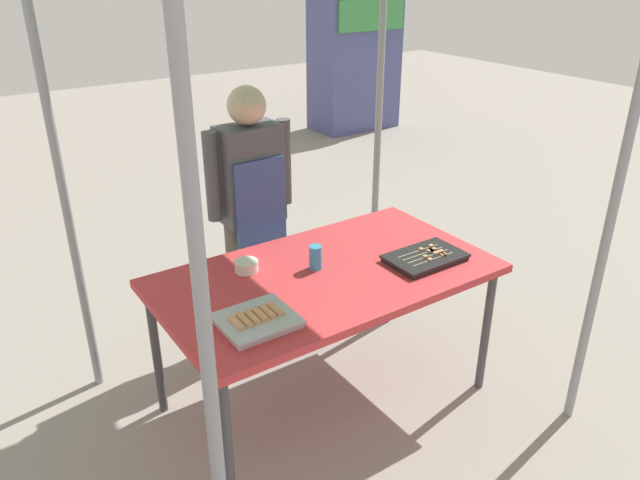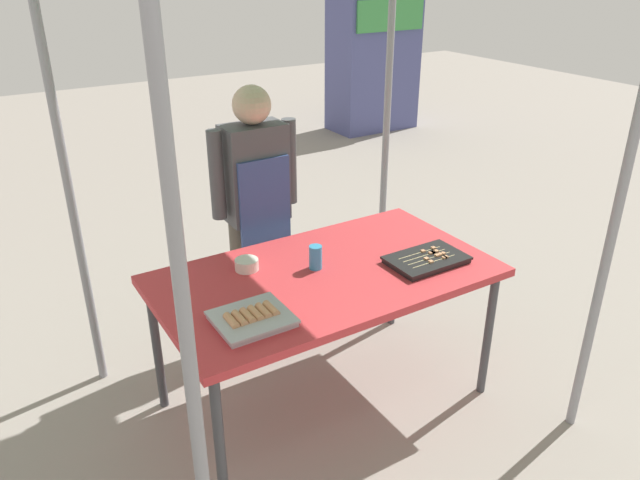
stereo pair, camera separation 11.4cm
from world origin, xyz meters
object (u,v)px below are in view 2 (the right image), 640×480
object	(u,v)px
condiment_bowl	(247,264)
neighbor_stall_left	(373,58)
vendor_woman	(256,198)
tray_grilled_sausages	(252,318)
stall_table	(325,282)
tray_meat_skewers	(427,260)
drink_cup_near_edge	(316,257)

from	to	relation	value
condiment_bowl	neighbor_stall_left	size ratio (longest dim) A/B	0.06
vendor_woman	tray_grilled_sausages	bearing A→B (deg)	62.53
stall_table	tray_grilled_sausages	bearing A→B (deg)	-156.87
tray_grilled_sausages	tray_meat_skewers	xyz separation A→B (m)	(0.96, 0.03, -0.00)
neighbor_stall_left	drink_cup_near_edge	bearing A→B (deg)	-129.06
stall_table	condiment_bowl	xyz separation A→B (m)	(-0.31, 0.22, 0.08)
stall_table	drink_cup_near_edge	size ratio (longest dim) A/B	13.57
tray_meat_skewers	drink_cup_near_edge	xyz separation A→B (m)	(-0.49, 0.24, 0.04)
stall_table	tray_grilled_sausages	xyz separation A→B (m)	(-0.49, -0.21, 0.07)
drink_cup_near_edge	tray_grilled_sausages	bearing A→B (deg)	-150.18
drink_cup_near_edge	condiment_bowl	bearing A→B (deg)	150.62
tray_meat_skewers	drink_cup_near_edge	distance (m)	0.55
drink_cup_near_edge	neighbor_stall_left	world-z (taller)	neighbor_stall_left
condiment_bowl	vendor_woman	distance (m)	0.60
condiment_bowl	tray_meat_skewers	bearing A→B (deg)	-27.07
stall_table	vendor_woman	size ratio (longest dim) A/B	1.06
stall_table	tray_grilled_sausages	size ratio (longest dim) A/B	5.18
tray_grilled_sausages	stall_table	bearing A→B (deg)	23.13
condiment_bowl	vendor_woman	xyz separation A→B (m)	(0.30, 0.50, 0.11)
stall_table	vendor_woman	xyz separation A→B (m)	(-0.00, 0.73, 0.19)
tray_grilled_sausages	neighbor_stall_left	distance (m)	5.96
tray_meat_skewers	vendor_woman	distance (m)	1.03
stall_table	tray_meat_skewers	distance (m)	0.51
condiment_bowl	neighbor_stall_left	world-z (taller)	neighbor_stall_left
condiment_bowl	drink_cup_near_edge	world-z (taller)	drink_cup_near_edge
tray_meat_skewers	neighbor_stall_left	bearing A→B (deg)	56.65
tray_meat_skewers	condiment_bowl	distance (m)	0.88
tray_grilled_sausages	drink_cup_near_edge	size ratio (longest dim) A/B	2.62
stall_table	vendor_woman	bearing A→B (deg)	90.21
stall_table	tray_grilled_sausages	world-z (taller)	tray_grilled_sausages
condiment_bowl	neighbor_stall_left	xyz separation A→B (m)	(3.72, 4.07, 0.13)
stall_table	neighbor_stall_left	size ratio (longest dim) A/B	0.89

